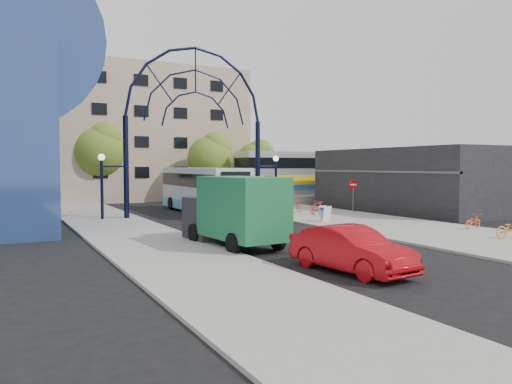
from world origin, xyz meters
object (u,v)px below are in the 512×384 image
tree_north_c (256,160)px  city_bus (203,189)px  bike_near_b (317,208)px  tree_north_b (100,149)px  black_suv (257,215)px  green_truck (233,211)px  bike_near_a (293,206)px  street_name_sign (269,186)px  gateway_arch (196,97)px  sandwich_board (325,212)px  do_not_enter_sign (353,188)px  stop_sign (268,188)px  tree_north_a (212,156)px  bike_far_a (473,221)px  train_car (349,173)px  red_sedan (351,249)px  bike_far_c (511,228)px

tree_north_c → city_bus: bearing=-132.6°
city_bus → bike_near_b: (6.23, -6.47, -1.18)m
tree_north_b → black_suv: (5.25, -22.79, -4.65)m
green_truck → bike_near_a: bearing=44.0°
tree_north_b → green_truck: tree_north_b is taller
street_name_sign → tree_north_b: (-9.08, 17.33, 3.14)m
gateway_arch → bike_near_a: (7.38, -1.33, -7.98)m
street_name_sign → sandwich_board: bearing=-86.5°
gateway_arch → do_not_enter_sign: size_ratio=5.50×
sandwich_board → street_name_sign: bearing=93.5°
gateway_arch → bike_near_b: size_ratio=7.98×
tree_north_b → green_truck: size_ratio=1.25×
gateway_arch → do_not_enter_sign: bearing=-20.0°
stop_sign → tree_north_a: (1.32, 13.93, 2.61)m
street_name_sign → green_truck: (-8.51, -12.05, -0.55)m
black_suv → bike_near_b: black_suv is taller
bike_far_a → city_bus: bearing=17.4°
train_car → black_suv: (-18.63, -14.87, -2.28)m
do_not_enter_sign → sandwich_board: size_ratio=2.51×
bike_far_a → tree_north_a: bearing=-1.8°
tree_north_a → tree_north_b: size_ratio=0.88×
stop_sign → red_sedan: 19.63m
gateway_arch → bike_near_b: bearing=-29.1°
tree_north_c → bike_near_a: bearing=-107.3°
tree_north_c → tree_north_b: bearing=172.9°
gateway_arch → city_bus: 7.23m
red_sedan → bike_near_a: red_sedan is taller
city_bus → red_sedan: (-3.46, -22.58, -1.03)m
bike_far_c → gateway_arch: bearing=35.5°
street_name_sign → green_truck: size_ratio=0.44×
tree_north_c → bike_near_b: bearing=-104.0°
stop_sign → bike_far_c: (4.54, -16.19, -1.39)m
tree_north_c → black_suv: 23.69m
sandwich_board → bike_far_a: 8.56m
sandwich_board → bike_far_c: bearing=-69.8°
do_not_enter_sign → bike_near_b: do_not_enter_sign is taller
sandwich_board → city_bus: size_ratio=0.08×
stop_sign → tree_north_a: size_ratio=0.36×
tree_north_b → gateway_arch: bearing=-76.3°
do_not_enter_sign → red_sedan: bearing=-128.7°
gateway_arch → bike_near_a: size_ratio=7.92×
street_name_sign → bike_near_a: size_ratio=1.63×
do_not_enter_sign → red_sedan: do_not_enter_sign is taller
stop_sign → tree_north_c: 17.68m
do_not_enter_sign → red_sedan: 20.97m
green_truck → bike_far_a: (14.21, -1.31, -1.06)m
tree_north_c → red_sedan: tree_north_c is taller
tree_north_b → bike_near_b: 23.65m
street_name_sign → tree_north_c: 16.95m
stop_sign → bike_far_c: bearing=-74.3°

